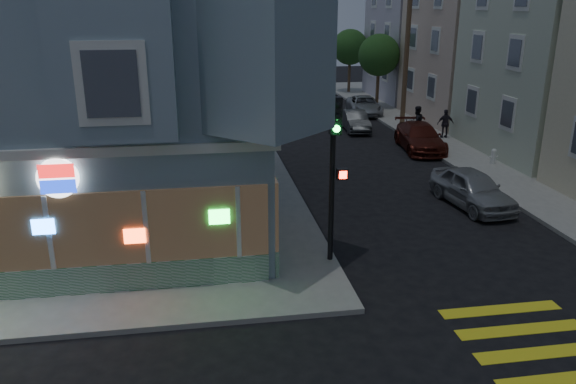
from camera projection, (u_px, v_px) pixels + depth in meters
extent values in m
plane|color=black|center=(255.00, 375.00, 11.89)|extent=(120.00, 120.00, 0.00)
cube|color=gray|center=(567.00, 122.00, 36.84)|extent=(24.00, 42.00, 0.15)
cube|color=gray|center=(47.00, 59.00, 19.49)|extent=(14.00, 14.00, 11.00)
cube|color=silver|center=(54.00, 106.00, 20.01)|extent=(14.30, 14.30, 0.25)
cube|color=#196B33|center=(8.00, 285.00, 14.51)|extent=(13.60, 0.12, 0.80)
cylinder|color=white|center=(58.00, 178.00, 13.77)|extent=(1.00, 0.12, 1.00)
cube|color=#BAA790|center=(510.00, 49.00, 36.73)|extent=(12.00, 8.60, 9.00)
cube|color=#B1AABB|center=(452.00, 31.00, 44.92)|extent=(12.00, 8.60, 10.50)
cylinder|color=#4C3826|center=(407.00, 52.00, 34.67)|extent=(0.30, 0.30, 9.00)
cylinder|color=#4C3826|center=(378.00, 86.00, 41.24)|extent=(0.24, 0.24, 3.20)
sphere|color=#184318|center=(379.00, 55.00, 40.54)|extent=(3.00, 3.00, 3.00)
cylinder|color=#4C3826|center=(349.00, 73.00, 48.73)|extent=(0.24, 0.24, 3.20)
sphere|color=#184318|center=(350.00, 47.00, 48.03)|extent=(3.00, 3.00, 3.00)
imported|color=black|center=(416.00, 122.00, 31.85)|extent=(1.08, 0.96, 1.85)
imported|color=#27232B|center=(445.00, 124.00, 32.04)|extent=(0.98, 0.47, 1.63)
imported|color=#A1A4A8|center=(472.00, 189.00, 21.56)|extent=(2.13, 4.37, 1.43)
imported|color=#373A3C|center=(355.00, 121.00, 34.50)|extent=(1.58, 3.83, 1.23)
imported|color=#521B12|center=(420.00, 137.00, 29.92)|extent=(2.50, 5.03, 1.41)
imported|color=#A4A9AF|center=(364.00, 105.00, 39.68)|extent=(2.62, 4.79, 1.27)
cylinder|color=black|center=(332.00, 181.00, 16.15)|extent=(0.16, 0.16, 4.95)
cube|color=black|center=(336.00, 116.00, 15.34)|extent=(0.32, 0.29, 1.04)
sphere|color=black|center=(337.00, 105.00, 15.08)|extent=(0.20, 0.20, 0.20)
sphere|color=black|center=(337.00, 117.00, 15.19)|extent=(0.20, 0.20, 0.20)
sphere|color=#19F23F|center=(337.00, 129.00, 15.29)|extent=(0.20, 0.20, 0.20)
cube|color=black|center=(342.00, 174.00, 15.95)|extent=(0.32, 0.21, 0.32)
cube|color=#FF2614|center=(343.00, 175.00, 15.84)|extent=(0.22, 0.02, 0.22)
cylinder|color=silver|center=(493.00, 158.00, 26.97)|extent=(0.23, 0.23, 0.56)
sphere|color=silver|center=(494.00, 151.00, 26.87)|extent=(0.24, 0.24, 0.24)
cylinder|color=silver|center=(493.00, 157.00, 26.96)|extent=(0.42, 0.11, 0.11)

